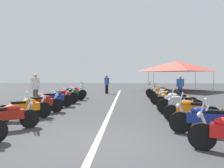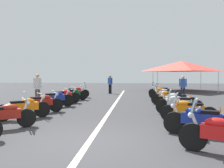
{
  "view_description": "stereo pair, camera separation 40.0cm",
  "coord_description": "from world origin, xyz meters",
  "views": [
    {
      "loc": [
        -5.54,
        -0.78,
        1.75
      ],
      "look_at": [
        5.96,
        0.0,
        1.26
      ],
      "focal_mm": 35.89,
      "sensor_mm": 36.0,
      "label": 1
    },
    {
      "loc": [
        -5.54,
        -1.18,
        1.75
      ],
      "look_at": [
        5.96,
        0.0,
        1.26
      ],
      "focal_mm": 35.89,
      "sensor_mm": 36.0,
      "label": 2
    }
  ],
  "objects": [
    {
      "name": "motorcycle_right_row_2",
      "position": [
        2.77,
        -3.09,
        0.46
      ],
      "size": [
        0.84,
        1.99,
        1.2
      ],
      "rotation": [
        0.0,
        0.0,
        1.32
      ],
      "color": "black",
      "rests_on": "ground_plane"
    },
    {
      "name": "motorcycle_right_row_7",
      "position": [
        10.63,
        -3.13,
        0.46
      ],
      "size": [
        1.0,
        1.9,
        1.0
      ],
      "rotation": [
        0.0,
        0.0,
        1.16
      ],
      "color": "black",
      "rests_on": "ground_plane"
    },
    {
      "name": "motorcycle_right_row_1",
      "position": [
        0.98,
        -3.03,
        0.47
      ],
      "size": [
        0.88,
        2.07,
        1.21
      ],
      "rotation": [
        0.0,
        0.0,
        1.29
      ],
      "color": "black",
      "rests_on": "ground_plane"
    },
    {
      "name": "motorcycle_right_row_4",
      "position": [
        5.9,
        -3.26,
        0.46
      ],
      "size": [
        0.83,
        2.1,
        1.0
      ],
      "rotation": [
        0.0,
        0.0,
        1.35
      ],
      "color": "black",
      "rests_on": "ground_plane"
    },
    {
      "name": "bystander_1",
      "position": [
        10.75,
        -4.57,
        0.98
      ],
      "size": [
        0.32,
        0.53,
        1.68
      ],
      "rotation": [
        0.0,
        0.0,
        6.22
      ],
      "color": "#1E2338",
      "rests_on": "ground_plane"
    },
    {
      "name": "motorcycle_left_row_4",
      "position": [
        5.98,
        3.08,
        0.47
      ],
      "size": [
        1.16,
        1.88,
        1.01
      ],
      "rotation": [
        0.0,
        0.0,
        -1.05
      ],
      "color": "black",
      "rests_on": "ground_plane"
    },
    {
      "name": "bystander_0",
      "position": [
        7.02,
        4.5,
        1.06
      ],
      "size": [
        0.46,
        0.33,
        1.79
      ],
      "rotation": [
        0.0,
        0.0,
        4.13
      ],
      "color": "brown",
      "rests_on": "ground_plane"
    },
    {
      "name": "motorcycle_left_row_5",
      "position": [
        7.4,
        3.08,
        0.47
      ],
      "size": [
        1.13,
        1.89,
        1.02
      ],
      "rotation": [
        0.0,
        0.0,
        -1.07
      ],
      "color": "black",
      "rests_on": "ground_plane"
    },
    {
      "name": "motorcycle_left_row_6",
      "position": [
        9.05,
        3.03,
        0.46
      ],
      "size": [
        1.2,
        1.94,
        1.0
      ],
      "rotation": [
        0.0,
        0.0,
        -1.05
      ],
      "color": "black",
      "rests_on": "ground_plane"
    },
    {
      "name": "lane_centre_stripe",
      "position": [
        5.88,
        0.0,
        0.0
      ],
      "size": [
        25.77,
        0.16,
        0.01
      ],
      "primitive_type": "cube",
      "color": "beige",
      "rests_on": "ground_plane"
    },
    {
      "name": "traffic_cone_0",
      "position": [
        2.71,
        -4.2,
        0.29
      ],
      "size": [
        0.36,
        0.36,
        0.61
      ],
      "color": "orange",
      "rests_on": "ground_plane"
    },
    {
      "name": "motorcycle_left_row_7",
      "position": [
        10.66,
        3.21,
        0.46
      ],
      "size": [
        1.17,
        1.97,
        1.2
      ],
      "rotation": [
        0.0,
        0.0,
        -1.08
      ],
      "color": "black",
      "rests_on": "ground_plane"
    },
    {
      "name": "traffic_cone_1",
      "position": [
        7.82,
        -4.42,
        0.29
      ],
      "size": [
        0.36,
        0.36,
        0.61
      ],
      "color": "orange",
      "rests_on": "ground_plane"
    },
    {
      "name": "motorcycle_right_row_3",
      "position": [
        4.36,
        -3.09,
        0.47
      ],
      "size": [
        0.78,
        2.02,
        1.01
      ],
      "rotation": [
        0.0,
        0.0,
        1.37
      ],
      "color": "black",
      "rests_on": "ground_plane"
    },
    {
      "name": "motorcycle_right_row_5",
      "position": [
        7.43,
        -3.06,
        0.45
      ],
      "size": [
        0.93,
        1.91,
        0.99
      ],
      "rotation": [
        0.0,
        0.0,
        1.23
      ],
      "color": "black",
      "rests_on": "ground_plane"
    },
    {
      "name": "bystander_2",
      "position": [
        14.76,
        1.08,
        0.99
      ],
      "size": [
        0.33,
        0.46,
        1.69
      ],
      "rotation": [
        0.0,
        0.0,
        2.57
      ],
      "color": "black",
      "rests_on": "ground_plane"
    },
    {
      "name": "motorcycle_left_row_2",
      "position": [
        2.76,
        3.15,
        0.46
      ],
      "size": [
        1.48,
        1.7,
        1.0
      ],
      "rotation": [
        0.0,
        0.0,
        -0.87
      ],
      "color": "black",
      "rests_on": "ground_plane"
    },
    {
      "name": "motorcycle_right_row_8",
      "position": [
        12.33,
        -3.23,
        0.46
      ],
      "size": [
        0.93,
        1.99,
        1.19
      ],
      "rotation": [
        0.0,
        0.0,
        1.25
      ],
      "color": "black",
      "rests_on": "ground_plane"
    },
    {
      "name": "motorcycle_right_row_6",
      "position": [
        9.11,
        -3.19,
        0.47
      ],
      "size": [
        0.99,
        1.91,
        1.22
      ],
      "rotation": [
        0.0,
        0.0,
        1.17
      ],
      "color": "black",
      "rests_on": "ground_plane"
    },
    {
      "name": "ground_plane",
      "position": [
        0.0,
        0.0,
        0.0
      ],
      "size": [
        80.0,
        80.0,
        0.0
      ],
      "primitive_type": "plane",
      "color": "#38383A"
    },
    {
      "name": "event_tent",
      "position": [
        19.03,
        -6.14,
        2.65
      ],
      "size": [
        6.22,
        6.22,
        3.2
      ],
      "color": "#E54C3F",
      "rests_on": "ground_plane"
    },
    {
      "name": "motorcycle_left_row_3",
      "position": [
        4.2,
        3.06,
        0.46
      ],
      "size": [
        1.14,
        1.79,
        1.0
      ],
      "rotation": [
        0.0,
        0.0,
        -1.04
      ],
      "color": "black",
      "rests_on": "ground_plane"
    },
    {
      "name": "motorcycle_left_row_1",
      "position": [
        1.16,
        2.98,
        0.46
      ],
      "size": [
        1.19,
        1.8,
        1.19
      ],
      "rotation": [
        0.0,
        0.0,
        -1.02
      ],
      "color": "black",
      "rests_on": "ground_plane"
    }
  ]
}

